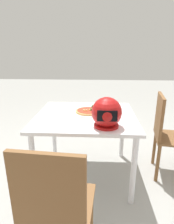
% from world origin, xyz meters
% --- Properties ---
extents(ground_plane, '(14.00, 14.00, 0.00)m').
position_xyz_m(ground_plane, '(0.00, 0.00, 0.00)').
color(ground_plane, '#9E9E99').
extents(dining_table, '(1.00, 0.93, 0.71)m').
position_xyz_m(dining_table, '(0.00, 0.00, 0.62)').
color(dining_table, white).
rests_on(dining_table, ground).
extents(pizza_plate, '(0.33, 0.33, 0.01)m').
position_xyz_m(pizza_plate, '(-0.02, -0.05, 0.71)').
color(pizza_plate, white).
rests_on(pizza_plate, dining_table).
extents(pizza, '(0.26, 0.26, 0.05)m').
position_xyz_m(pizza, '(-0.03, -0.05, 0.73)').
color(pizza, tan).
rests_on(pizza, pizza_plate).
extents(motorcycle_helmet, '(0.26, 0.26, 0.26)m').
position_xyz_m(motorcycle_helmet, '(-0.20, 0.30, 0.83)').
color(motorcycle_helmet, '#B21414').
rests_on(motorcycle_helmet, dining_table).
extents(chair_side, '(0.46, 0.46, 0.90)m').
position_xyz_m(chair_side, '(-0.86, -0.07, 0.51)').
color(chair_side, brown).
rests_on(chair_side, ground).
extents(chair_far, '(0.43, 0.43, 0.90)m').
position_xyz_m(chair_far, '(0.11, 1.01, 0.51)').
color(chair_far, brown).
rests_on(chair_far, ground).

